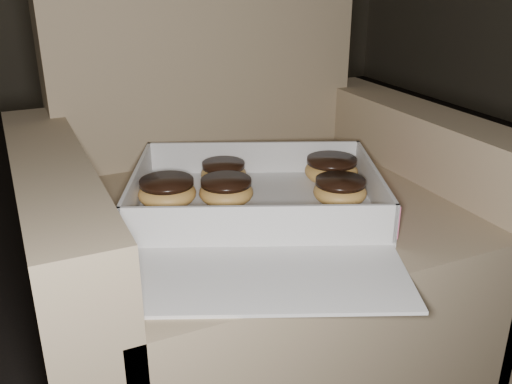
% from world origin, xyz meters
% --- Properties ---
extents(floor, '(4.50, 4.50, 0.00)m').
position_xyz_m(floor, '(0.00, 0.00, 0.00)').
color(floor, black).
rests_on(floor, ground).
extents(armchair, '(0.80, 0.67, 0.83)m').
position_xyz_m(armchair, '(0.10, -0.11, 0.26)').
color(armchair, '#9B8363').
rests_on(armchair, floor).
extents(bakery_box, '(0.56, 0.59, 0.07)m').
position_xyz_m(bakery_box, '(0.06, -0.22, 0.38)').
color(bakery_box, silver).
rests_on(bakery_box, armchair).
extents(donut_a, '(0.09, 0.09, 0.05)m').
position_xyz_m(donut_a, '(0.02, -0.17, 0.40)').
color(donut_a, '#EAA952').
rests_on(donut_a, bakery_box).
extents(donut_b, '(0.10, 0.10, 0.05)m').
position_xyz_m(donut_b, '(-0.07, -0.13, 0.41)').
color(donut_b, '#EAA952').
rests_on(donut_b, bakery_box).
extents(donut_c, '(0.09, 0.09, 0.04)m').
position_xyz_m(donut_c, '(0.20, -0.25, 0.40)').
color(donut_c, '#EAA952').
rests_on(donut_c, bakery_box).
extents(donut_d, '(0.08, 0.08, 0.04)m').
position_xyz_m(donut_d, '(0.05, -0.08, 0.40)').
color(donut_d, '#EAA952').
rests_on(donut_d, bakery_box).
extents(donut_e, '(0.10, 0.10, 0.05)m').
position_xyz_m(donut_e, '(0.24, -0.16, 0.41)').
color(donut_e, '#EAA952').
rests_on(donut_e, bakery_box).
extents(crumb_a, '(0.01, 0.01, 0.00)m').
position_xyz_m(crumb_a, '(0.07, -0.28, 0.38)').
color(crumb_a, black).
rests_on(crumb_a, bakery_box).
extents(crumb_b, '(0.01, 0.01, 0.00)m').
position_xyz_m(crumb_b, '(0.06, -0.24, 0.38)').
color(crumb_b, black).
rests_on(crumb_b, bakery_box).
extents(crumb_c, '(0.01, 0.01, 0.00)m').
position_xyz_m(crumb_c, '(0.12, -0.28, 0.38)').
color(crumb_c, black).
rests_on(crumb_c, bakery_box).
extents(crumb_d, '(0.01, 0.01, 0.00)m').
position_xyz_m(crumb_d, '(0.12, -0.25, 0.38)').
color(crumb_d, black).
rests_on(crumb_d, bakery_box).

